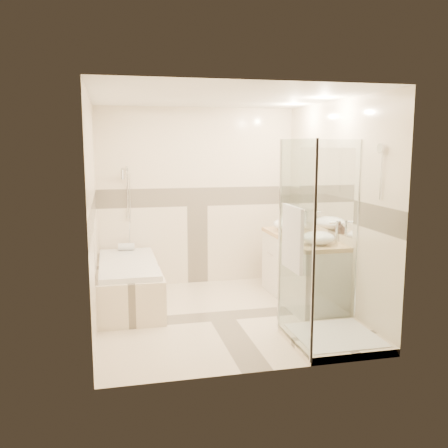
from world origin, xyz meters
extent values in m
cube|color=beige|center=(0.00, 0.00, -0.01)|extent=(2.80, 3.00, 0.01)
cube|color=white|center=(0.00, 0.00, 2.50)|extent=(2.80, 3.00, 0.01)
cube|color=beige|center=(0.00, 1.50, 1.25)|extent=(2.80, 0.01, 2.50)
cube|color=beige|center=(0.00, -1.50, 1.25)|extent=(2.80, 0.01, 2.50)
cube|color=beige|center=(-1.40, 0.00, 1.25)|extent=(0.01, 3.00, 2.50)
cube|color=beige|center=(1.40, 0.00, 1.25)|extent=(0.01, 3.00, 2.50)
cube|color=white|center=(1.39, 0.30, 1.45)|extent=(0.01, 1.60, 1.00)
cylinder|color=silver|center=(-0.97, 1.47, 1.35)|extent=(0.02, 0.02, 0.70)
cube|color=beige|center=(-1.02, 0.65, 0.25)|extent=(0.75, 1.70, 0.50)
cube|color=white|center=(-1.02, 0.65, 0.53)|extent=(0.69, 1.60, 0.06)
ellipsoid|color=white|center=(-1.02, 0.65, 0.48)|extent=(0.56, 1.40, 0.16)
cube|color=silver|center=(1.12, 0.30, 0.40)|extent=(0.55, 1.60, 0.80)
cylinder|color=silver|center=(0.83, -0.10, 0.55)|extent=(0.01, 0.24, 0.01)
cylinder|color=silver|center=(0.83, 0.70, 0.55)|extent=(0.01, 0.24, 0.01)
cube|color=tan|center=(1.12, 0.30, 0.83)|extent=(0.57, 1.62, 0.05)
cube|color=beige|center=(0.95, -1.05, 0.04)|extent=(0.90, 0.90, 0.08)
cube|color=white|center=(0.95, -1.05, 0.09)|extent=(0.80, 0.80, 0.01)
cube|color=white|center=(0.51, -1.05, 1.04)|extent=(0.01, 0.90, 2.00)
cube|color=white|center=(0.95, -0.61, 1.04)|extent=(0.90, 0.01, 2.00)
cylinder|color=silver|center=(0.50, -1.50, 1.04)|extent=(0.03, 0.03, 2.00)
cylinder|color=silver|center=(0.50, -0.60, 1.04)|extent=(0.03, 0.03, 2.00)
cylinder|color=silver|center=(1.40, -0.60, 1.04)|extent=(0.03, 0.03, 2.00)
cylinder|color=silver|center=(1.36, -1.05, 1.95)|extent=(0.03, 0.10, 0.10)
cylinder|color=silver|center=(0.47, -1.05, 1.40)|extent=(0.02, 0.60, 0.02)
cube|color=silver|center=(0.47, -1.05, 1.10)|extent=(0.04, 0.48, 0.62)
ellipsoid|color=white|center=(1.10, 0.70, 0.94)|extent=(0.44, 0.44, 0.18)
ellipsoid|color=white|center=(1.10, -0.23, 0.93)|extent=(0.38, 0.38, 0.15)
cylinder|color=silver|center=(1.33, 0.70, 0.98)|extent=(0.03, 0.03, 0.26)
cylinder|color=silver|center=(1.28, 0.70, 1.09)|extent=(0.09, 0.02, 0.02)
cylinder|color=silver|center=(1.33, -0.23, 0.98)|extent=(0.03, 0.03, 0.27)
cylinder|color=silver|center=(1.28, -0.23, 1.10)|extent=(0.10, 0.02, 0.02)
imported|color=black|center=(1.10, 0.33, 0.92)|extent=(0.08, 0.08, 0.14)
imported|color=black|center=(1.10, 0.39, 0.93)|extent=(0.13, 0.13, 0.16)
cube|color=silver|center=(1.10, 1.02, 0.89)|extent=(0.18, 0.24, 0.07)
cylinder|color=silver|center=(-1.02, 1.32, 0.61)|extent=(0.22, 0.10, 0.10)
camera|label=1|loc=(-1.23, -5.46, 1.98)|focal=40.00mm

